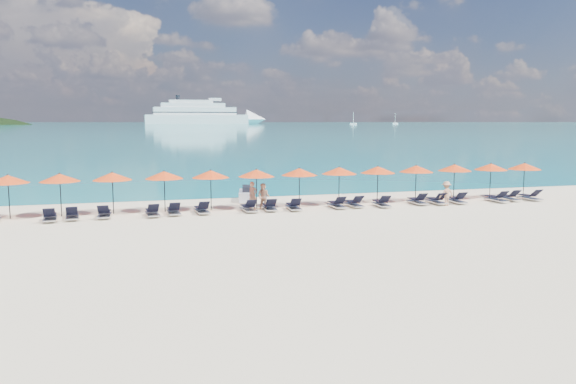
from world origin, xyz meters
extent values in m
plane|color=beige|center=(0.00, 0.00, 0.00)|extent=(1400.00, 1400.00, 0.00)
cube|color=#1FA9B2|center=(0.00, 660.00, 0.01)|extent=(1600.00, 1300.00, 0.01)
cube|color=white|center=(55.67, 594.78, 5.02)|extent=(111.12, 23.57, 10.05)
cone|color=white|center=(121.96, 596.87, 5.02)|extent=(22.79, 22.79, 22.11)
cube|color=white|center=(53.66, 594.71, 14.07)|extent=(88.93, 19.86, 8.04)
cube|color=white|center=(51.65, 594.65, 20.10)|extent=(68.98, 17.23, 5.02)
cube|color=white|center=(49.64, 594.59, 24.12)|extent=(46.78, 13.52, 3.52)
cube|color=black|center=(53.66, 594.71, 12.56)|extent=(90.04, 20.10, 0.90)
cube|color=black|center=(53.66, 594.71, 16.08)|extent=(87.82, 19.63, 0.90)
cylinder|color=black|center=(35.78, 594.15, 28.14)|extent=(4.42, 4.42, 5.53)
cube|color=white|center=(190.12, 474.16, 0.88)|extent=(6.63, 2.21, 1.77)
cylinder|color=white|center=(190.12, 474.16, 6.63)|extent=(0.40, 0.40, 11.05)
cube|color=white|center=(250.38, 509.60, 0.82)|extent=(6.11, 2.04, 1.63)
cylinder|color=white|center=(250.38, 509.60, 6.11)|extent=(0.37, 0.37, 10.19)
cube|color=silver|center=(-1.15, 8.57, 0.32)|extent=(1.43, 2.67, 0.58)
cube|color=black|center=(-1.19, 8.37, 0.74)|extent=(0.73, 1.14, 0.37)
cylinder|color=black|center=(-1.02, 9.19, 0.90)|extent=(0.58, 0.18, 0.06)
imported|color=tan|center=(-1.44, 5.29, 0.77)|extent=(0.66, 0.57, 1.54)
imported|color=tan|center=(-0.92, 4.80, 0.74)|extent=(0.83, 0.75, 1.48)
imported|color=tan|center=(9.74, 3.60, 0.71)|extent=(0.97, 0.54, 1.43)
cylinder|color=black|center=(-13.96, 5.37, 1.10)|extent=(0.05, 0.05, 2.20)
cone|color=#EE4414|center=(-13.96, 5.37, 2.02)|extent=(2.10, 2.10, 0.42)
sphere|color=black|center=(-13.96, 5.37, 2.24)|extent=(0.08, 0.08, 0.08)
cylinder|color=black|center=(-11.53, 5.50, 1.10)|extent=(0.05, 0.05, 2.20)
cone|color=#EE4414|center=(-11.53, 5.50, 2.02)|extent=(2.10, 2.10, 0.42)
sphere|color=black|center=(-11.53, 5.50, 2.24)|extent=(0.08, 0.08, 0.08)
cylinder|color=black|center=(-8.95, 5.56, 1.10)|extent=(0.05, 0.05, 2.20)
cone|color=#EE4414|center=(-8.95, 5.56, 2.02)|extent=(2.10, 2.10, 0.42)
sphere|color=black|center=(-8.95, 5.56, 2.24)|extent=(0.08, 0.08, 0.08)
cylinder|color=black|center=(-6.26, 5.58, 1.10)|extent=(0.05, 0.05, 2.20)
cone|color=#EE4414|center=(-6.26, 5.58, 2.02)|extent=(2.10, 2.10, 0.42)
sphere|color=black|center=(-6.26, 5.58, 2.24)|extent=(0.08, 0.08, 0.08)
cylinder|color=black|center=(-3.76, 5.42, 1.10)|extent=(0.05, 0.05, 2.20)
cone|color=#EE4414|center=(-3.76, 5.42, 2.02)|extent=(2.10, 2.10, 0.42)
sphere|color=black|center=(-3.76, 5.42, 2.24)|extent=(0.08, 0.08, 0.08)
cylinder|color=black|center=(-1.21, 5.33, 1.10)|extent=(0.05, 0.05, 2.20)
cone|color=#EE4414|center=(-1.21, 5.33, 2.02)|extent=(2.10, 2.10, 0.42)
sphere|color=black|center=(-1.21, 5.33, 2.24)|extent=(0.08, 0.08, 0.08)
cylinder|color=black|center=(1.33, 5.45, 1.10)|extent=(0.05, 0.05, 2.20)
cone|color=#EE4414|center=(1.33, 5.45, 2.02)|extent=(2.10, 2.10, 0.42)
sphere|color=black|center=(1.33, 5.45, 2.24)|extent=(0.08, 0.08, 0.08)
cylinder|color=black|center=(3.81, 5.58, 1.10)|extent=(0.05, 0.05, 2.20)
cone|color=#EE4414|center=(3.81, 5.58, 2.02)|extent=(2.10, 2.10, 0.42)
sphere|color=black|center=(3.81, 5.58, 2.24)|extent=(0.08, 0.08, 0.08)
cylinder|color=black|center=(6.25, 5.54, 1.10)|extent=(0.05, 0.05, 2.20)
cone|color=#EE4414|center=(6.25, 5.54, 2.02)|extent=(2.10, 2.10, 0.42)
sphere|color=black|center=(6.25, 5.54, 2.24)|extent=(0.08, 0.08, 0.08)
cylinder|color=black|center=(8.77, 5.53, 1.10)|extent=(0.05, 0.05, 2.20)
cone|color=#EE4414|center=(8.77, 5.53, 2.02)|extent=(2.10, 2.10, 0.42)
sphere|color=black|center=(8.77, 5.53, 2.24)|extent=(0.08, 0.08, 0.08)
cylinder|color=black|center=(11.46, 5.62, 1.10)|extent=(0.05, 0.05, 2.20)
cone|color=#EE4414|center=(11.46, 5.62, 2.02)|extent=(2.10, 2.10, 0.42)
sphere|color=black|center=(11.46, 5.62, 2.24)|extent=(0.08, 0.08, 0.08)
cylinder|color=black|center=(14.05, 5.62, 1.10)|extent=(0.05, 0.05, 2.20)
cone|color=#EE4414|center=(14.05, 5.62, 2.02)|extent=(2.10, 2.10, 0.42)
sphere|color=black|center=(14.05, 5.62, 2.24)|extent=(0.08, 0.08, 0.08)
cylinder|color=black|center=(16.39, 5.41, 1.10)|extent=(0.05, 0.05, 2.20)
cone|color=#EE4414|center=(16.39, 5.41, 2.02)|extent=(2.10, 2.10, 0.42)
sphere|color=black|center=(16.39, 5.41, 2.24)|extent=(0.08, 0.08, 0.08)
cube|color=silver|center=(-11.90, 4.10, 0.14)|extent=(0.77, 1.75, 0.06)
cube|color=black|center=(-11.93, 4.35, 0.30)|extent=(0.65, 1.14, 0.04)
cube|color=black|center=(-11.85, 3.56, 0.55)|extent=(0.60, 0.58, 0.43)
cube|color=silver|center=(-10.89, 4.33, 0.14)|extent=(0.78, 1.75, 0.06)
cube|color=black|center=(-10.92, 4.58, 0.30)|extent=(0.65, 1.15, 0.04)
cube|color=black|center=(-10.84, 3.78, 0.55)|extent=(0.60, 0.59, 0.43)
cube|color=silver|center=(-9.35, 4.41, 0.14)|extent=(0.66, 1.72, 0.06)
cube|color=black|center=(-9.35, 4.66, 0.30)|extent=(0.58, 1.11, 0.04)
cube|color=black|center=(-9.37, 3.86, 0.55)|extent=(0.56, 0.55, 0.43)
cube|color=silver|center=(-6.97, 4.23, 0.14)|extent=(0.76, 1.75, 0.06)
cube|color=black|center=(-6.99, 4.48, 0.30)|extent=(0.64, 1.14, 0.04)
cube|color=black|center=(-6.92, 3.68, 0.55)|extent=(0.59, 0.58, 0.43)
cube|color=silver|center=(-5.87, 4.45, 0.14)|extent=(0.69, 1.73, 0.06)
cube|color=black|center=(-5.88, 4.70, 0.30)|extent=(0.60, 1.12, 0.04)
cube|color=black|center=(-5.84, 3.91, 0.55)|extent=(0.57, 0.56, 0.43)
cube|color=silver|center=(-4.38, 4.44, 0.14)|extent=(0.75, 1.74, 0.06)
cube|color=black|center=(-4.40, 4.68, 0.30)|extent=(0.64, 1.14, 0.04)
cube|color=black|center=(-4.34, 3.89, 0.55)|extent=(0.59, 0.58, 0.43)
cube|color=silver|center=(-1.87, 4.38, 0.14)|extent=(0.74, 1.74, 0.06)
cube|color=black|center=(-1.88, 4.63, 0.30)|extent=(0.63, 1.14, 0.04)
cube|color=black|center=(-1.83, 3.83, 0.55)|extent=(0.59, 0.58, 0.43)
cube|color=silver|center=(-0.67, 4.44, 0.14)|extent=(0.71, 1.73, 0.06)
cube|color=black|center=(-0.66, 4.69, 0.30)|extent=(0.61, 1.13, 0.04)
cube|color=black|center=(-0.70, 3.89, 0.55)|extent=(0.58, 0.56, 0.43)
cube|color=silver|center=(0.66, 4.29, 0.14)|extent=(0.70, 1.73, 0.06)
cube|color=black|center=(0.67, 4.53, 0.30)|extent=(0.60, 1.13, 0.04)
cube|color=black|center=(0.63, 3.74, 0.55)|extent=(0.58, 0.56, 0.43)
cube|color=silver|center=(3.22, 4.32, 0.14)|extent=(0.65, 1.71, 0.06)
cube|color=black|center=(3.21, 4.57, 0.30)|extent=(0.57, 1.11, 0.04)
cube|color=black|center=(3.23, 3.77, 0.55)|extent=(0.56, 0.55, 0.43)
cube|color=silver|center=(4.28, 4.40, 0.14)|extent=(0.72, 1.73, 0.06)
cube|color=black|center=(4.27, 4.65, 0.30)|extent=(0.62, 1.13, 0.04)
cube|color=black|center=(4.31, 3.85, 0.55)|extent=(0.58, 0.57, 0.43)
cube|color=silver|center=(5.86, 4.08, 0.14)|extent=(0.74, 1.74, 0.06)
cube|color=black|center=(5.88, 4.33, 0.30)|extent=(0.63, 1.14, 0.04)
cube|color=black|center=(5.82, 3.53, 0.55)|extent=(0.59, 0.57, 0.43)
cube|color=silver|center=(8.31, 4.43, 0.14)|extent=(0.64, 1.71, 0.06)
cube|color=black|center=(8.31, 4.68, 0.30)|extent=(0.57, 1.11, 0.04)
cube|color=black|center=(8.30, 3.88, 0.55)|extent=(0.56, 0.54, 0.43)
cube|color=silver|center=(9.44, 4.21, 0.14)|extent=(0.66, 1.71, 0.06)
cube|color=black|center=(9.45, 4.46, 0.30)|extent=(0.58, 1.11, 0.04)
cube|color=black|center=(9.43, 3.66, 0.55)|extent=(0.56, 0.55, 0.43)
cube|color=silver|center=(10.79, 4.21, 0.14)|extent=(0.73, 1.74, 0.06)
cube|color=black|center=(10.81, 4.46, 0.30)|extent=(0.62, 1.13, 0.04)
cube|color=black|center=(10.76, 3.66, 0.55)|extent=(0.58, 0.57, 0.43)
cube|color=silver|center=(13.46, 4.08, 0.14)|extent=(0.69, 1.72, 0.06)
cube|color=black|center=(13.45, 4.33, 0.30)|extent=(0.59, 1.12, 0.04)
cube|color=black|center=(13.48, 3.53, 0.55)|extent=(0.57, 0.56, 0.43)
cube|color=silver|center=(14.52, 4.31, 0.14)|extent=(0.63, 1.70, 0.06)
cube|color=black|center=(14.52, 4.56, 0.30)|extent=(0.56, 1.10, 0.04)
cube|color=black|center=(14.52, 3.76, 0.55)|extent=(0.55, 0.54, 0.43)
cube|color=silver|center=(15.88, 4.15, 0.14)|extent=(0.75, 1.74, 0.06)
cube|color=black|center=(15.86, 4.40, 0.30)|extent=(0.63, 1.14, 0.04)
cube|color=black|center=(15.92, 3.60, 0.55)|extent=(0.59, 0.58, 0.43)
camera|label=1|loc=(-7.59, -25.34, 5.00)|focal=35.00mm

